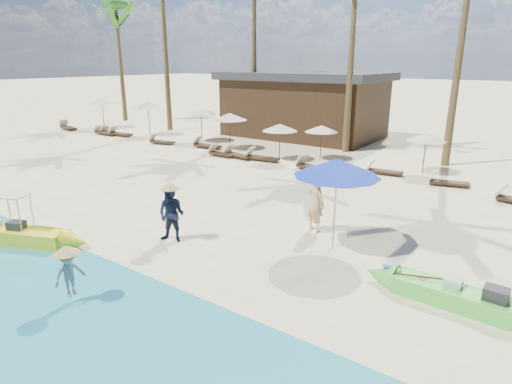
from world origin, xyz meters
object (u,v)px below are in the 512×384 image
Objects in this scene: green_canoe at (472,301)px; blue_umbrella at (337,168)px; yellow_canoe at (12,234)px; tourist at (316,203)px.

blue_umbrella is at bearing 163.43° from green_canoe.
yellow_canoe is (-11.54, -3.83, 0.01)m from green_canoe.
blue_umbrella reaches higher than tourist.
tourist is (-4.78, 2.03, 0.68)m from green_canoe.
tourist is 0.71× the size of blue_umbrella.
tourist reaches higher than green_canoe.
yellow_canoe is 9.51m from blue_umbrella.
yellow_canoe reaches higher than green_canoe.
green_canoe is 2.06× the size of blue_umbrella.
green_canoe is 5.23m from tourist.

